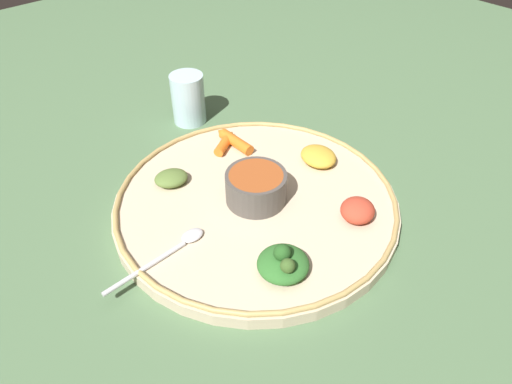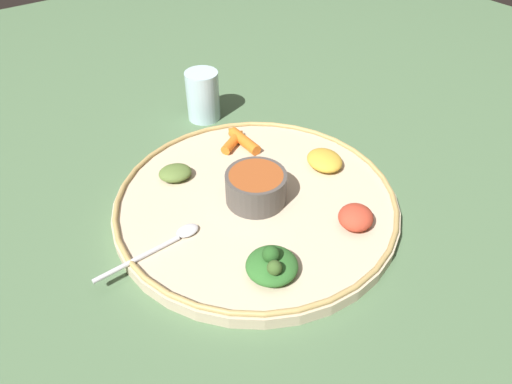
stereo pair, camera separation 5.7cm
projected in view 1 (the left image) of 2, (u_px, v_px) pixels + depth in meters
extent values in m
plane|color=#4C6B47|center=(256.00, 209.00, 0.75)|extent=(2.40, 2.40, 0.00)
cylinder|color=#C6B293|center=(256.00, 204.00, 0.75)|extent=(0.45, 0.45, 0.02)
torus|color=tan|center=(256.00, 198.00, 0.74)|extent=(0.44, 0.44, 0.01)
cylinder|color=#4C4742|center=(256.00, 187.00, 0.72)|extent=(0.10, 0.10, 0.05)
cylinder|color=#99471E|center=(256.00, 176.00, 0.71)|extent=(0.08, 0.08, 0.01)
ellipsoid|color=silver|center=(194.00, 237.00, 0.67)|extent=(0.02, 0.03, 0.01)
cylinder|color=silver|center=(146.00, 268.00, 0.63)|extent=(0.01, 0.13, 0.01)
ellipsoid|color=#2D6628|center=(283.00, 264.00, 0.62)|extent=(0.08, 0.08, 0.03)
sphere|color=#23511E|center=(282.00, 253.00, 0.61)|extent=(0.02, 0.02, 0.02)
sphere|color=#385623|center=(288.00, 266.00, 0.59)|extent=(0.02, 0.02, 0.02)
cylinder|color=orange|center=(236.00, 142.00, 0.84)|extent=(0.08, 0.02, 0.02)
cone|color=orange|center=(220.00, 132.00, 0.87)|extent=(0.02, 0.02, 0.02)
cylinder|color=orange|center=(224.00, 144.00, 0.84)|extent=(0.04, 0.06, 0.02)
cone|color=orange|center=(231.00, 134.00, 0.87)|extent=(0.02, 0.02, 0.02)
ellipsoid|color=#B73D28|center=(358.00, 210.00, 0.70)|extent=(0.06, 0.07, 0.03)
ellipsoid|color=#567033|center=(171.00, 178.00, 0.76)|extent=(0.06, 0.07, 0.02)
ellipsoid|color=gold|center=(317.00, 155.00, 0.81)|extent=(0.07, 0.07, 0.02)
cylinder|color=silver|center=(188.00, 99.00, 0.92)|extent=(0.07, 0.07, 0.10)
cylinder|color=tan|center=(190.00, 114.00, 0.95)|extent=(0.06, 0.06, 0.03)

